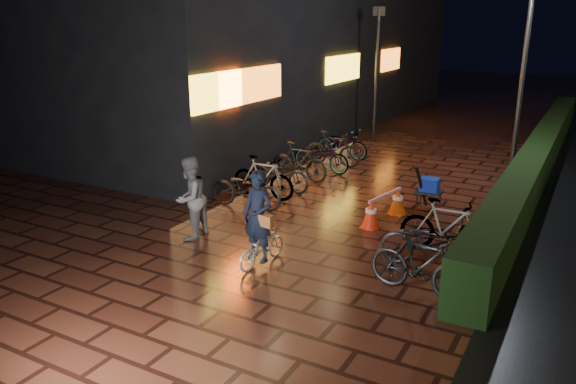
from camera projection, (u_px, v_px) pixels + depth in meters
The scene contains 11 objects.
ground at pixel (317, 239), 11.34m from camera, with size 80.00×80.00×0.00m, color #381911.
hedge at pixel (540, 154), 16.34m from camera, with size 0.70×20.00×1.00m, color black.
bystander_person at pixel (190, 198), 11.18m from camera, with size 0.82×0.64×1.68m, color slate.
storefront_block at pixel (238, 13), 24.01m from camera, with size 12.09×22.00×9.00m.
lamp_post_hedge at pixel (523, 72), 15.47m from camera, with size 0.50×0.22×5.20m.
lamp_post_sf at pixel (377, 69), 19.75m from camera, with size 0.44×0.13×4.66m.
cyclist at pixel (260, 231), 9.96m from camera, with size 0.66×1.28×1.77m.
traffic_barrier at pixel (385, 207), 12.31m from camera, with size 0.60×1.53×0.62m.
cart_assembly at pixel (429, 186), 12.99m from camera, with size 0.58×0.59×1.07m.
parked_bikes_storefront at pixel (301, 163), 15.37m from camera, with size 1.99×6.41×1.05m.
parked_bikes_hedge at pixel (433, 244), 9.79m from camera, with size 1.96×2.54×1.05m.
Camera 1 is at (4.60, -9.51, 4.27)m, focal length 35.00 mm.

